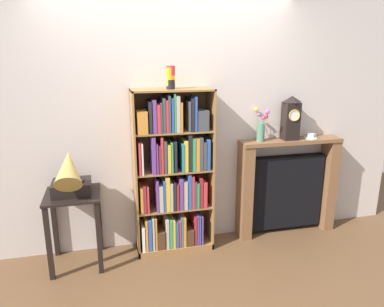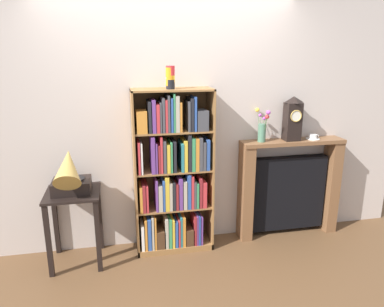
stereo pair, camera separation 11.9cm
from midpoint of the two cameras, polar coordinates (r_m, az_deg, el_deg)
name	(u,v)px [view 1 (the left image)]	position (r m, az deg, el deg)	size (l,w,h in m)	color
ground_plane	(177,253)	(3.90, -3.35, -15.32)	(7.93, 6.40, 0.02)	brown
wall_back	(185,122)	(3.74, -2.05, 4.98)	(4.93, 0.08, 2.60)	beige
bookshelf	(174,178)	(3.65, -3.85, -3.90)	(0.78, 0.32, 1.66)	olive
cup_stack	(171,78)	(3.41, -4.40, 11.80)	(0.08, 0.08, 0.21)	black
side_table_left	(74,213)	(3.65, -18.90, -8.81)	(0.50, 0.49, 0.73)	black
gramophone	(70,176)	(3.43, -19.60, -3.28)	(0.34, 0.48, 0.49)	black
fireplace_mantel	(287,187)	(4.20, 13.83, -5.13)	(1.13, 0.23, 1.09)	brown
mantel_clock	(291,118)	(3.97, 14.41, 5.43)	(0.16, 0.15, 0.46)	black
flower_vase	(261,128)	(3.84, 9.92, 3.91)	(0.10, 0.19, 0.34)	#4C7A60
teacup_with_saucer	(311,136)	(4.14, 17.34, 2.62)	(0.15, 0.15, 0.05)	white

